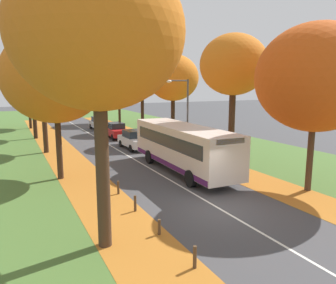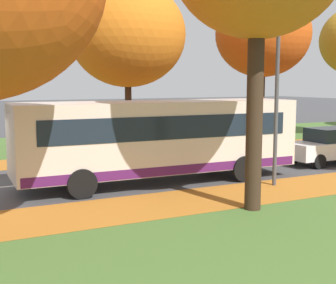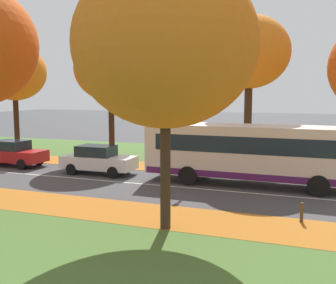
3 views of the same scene
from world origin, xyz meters
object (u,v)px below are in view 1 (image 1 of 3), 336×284
object	(u,v)px
bus	(183,146)
tree_left_nearest	(98,33)
tree_left_distant	(27,82)
bollard_third	(135,203)
tree_left_far	(32,77)
streetlamp_right	(184,110)
bollard_nearest	(195,257)
tree_right_near	(234,65)
car_white_lead	(134,140)
bollard_fourth	(118,188)
car_red_following	(116,130)
car_silver_third_in_line	(99,123)
tree_right_mid	(173,78)
bollard_second	(159,227)
tree_left_mid	(41,74)
tree_right_nearest	(316,78)
tree_right_far	(142,80)
tree_right_distant	(119,80)
tree_left_near	(55,77)

from	to	relation	value
bus	tree_left_nearest	bearing A→B (deg)	-133.91
tree_left_distant	bollard_third	bearing A→B (deg)	-86.14
tree_left_nearest	tree_left_far	xyz separation A→B (m)	(-0.19, 25.96, -0.87)
tree_left_far	streetlamp_right	distance (m)	17.85
tree_left_distant	bollard_nearest	xyz separation A→B (m)	(2.19, -37.38, -5.56)
bollard_third	tree_right_near	bearing A→B (deg)	31.57
streetlamp_right	car_white_lead	distance (m)	6.25
bollard_fourth	car_red_following	xyz separation A→B (m)	(5.38, 17.44, 0.46)
tree_right_near	car_silver_third_in_line	size ratio (longest dim) A/B	2.17
bollard_nearest	bollard_fourth	xyz separation A→B (m)	(0.02, 7.75, -0.02)
tree_right_mid	bollard_second	world-z (taller)	tree_right_mid
tree_left_mid	car_silver_third_in_line	bearing A→B (deg)	57.28
car_white_lead	tree_left_mid	bearing A→B (deg)	166.94
tree_left_far	tree_right_nearest	size ratio (longest dim) A/B	1.00
tree_left_far	tree_right_far	xyz separation A→B (m)	(12.13, 0.06, -0.25)
tree_right_distant	bollard_third	size ratio (longest dim) A/B	12.06
tree_left_mid	car_red_following	world-z (taller)	tree_left_mid
tree_right_far	car_silver_third_in_line	size ratio (longest dim) A/B	1.96
bollard_fourth	car_red_following	size ratio (longest dim) A/B	0.17
tree_left_near	tree_right_far	distance (m)	20.55
tree_right_nearest	tree_right_far	world-z (taller)	tree_right_nearest
tree_right_near	bollard_nearest	size ratio (longest dim) A/B	12.37
streetlamp_right	car_silver_third_in_line	distance (m)	18.91
tree_right_mid	car_silver_third_in_line	size ratio (longest dim) A/B	2.01
bollard_second	car_silver_third_in_line	world-z (taller)	car_silver_third_in_line
tree_right_near	bollard_fourth	bearing A→B (deg)	-160.56
car_red_following	car_silver_third_in_line	xyz separation A→B (m)	(0.08, 7.19, 0.00)
bollard_second	tree_left_near	bearing A→B (deg)	103.10
tree_left_far	car_silver_third_in_line	size ratio (longest dim) A/B	2.07
bollard_second	bus	distance (m)	9.48
tree_left_far	tree_right_nearest	xyz separation A→B (m)	(11.66, -24.82, -0.43)
tree_right_distant	bollard_second	xyz separation A→B (m)	(-9.90, -35.13, -5.93)
tree_left_near	bollard_nearest	world-z (taller)	tree_left_near
bollard_nearest	tree_right_distant	bearing A→B (deg)	75.31
tree_left_nearest	tree_left_near	xyz separation A→B (m)	(-0.13, 9.37, -1.18)
bollard_second	bollard_nearest	bearing A→B (deg)	-89.56
tree_right_near	tree_right_far	distance (m)	17.52
bollard_second	car_white_lead	bearing A→B (deg)	72.65
tree_right_nearest	car_red_following	size ratio (longest dim) A/B	2.07
bollard_nearest	bollard_third	xyz separation A→B (m)	(-0.02, 5.16, 0.00)
car_silver_third_in_line	bollard_third	bearing A→B (deg)	-101.44
tree_right_distant	bollard_nearest	bearing A→B (deg)	-104.69
car_white_lead	car_silver_third_in_line	xyz separation A→B (m)	(0.43, 13.52, 0.00)
tree_left_near	bollard_third	size ratio (longest dim) A/B	11.77
bollard_second	bollard_fourth	world-z (taller)	bollard_fourth
tree_right_far	car_red_following	distance (m)	7.77
tree_left_distant	car_white_lead	world-z (taller)	tree_left_distant
tree_left_near	tree_left_mid	distance (m)	8.48
tree_right_nearest	bollard_nearest	size ratio (longest dim) A/B	11.77
tree_left_far	bollard_third	distance (m)	24.34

